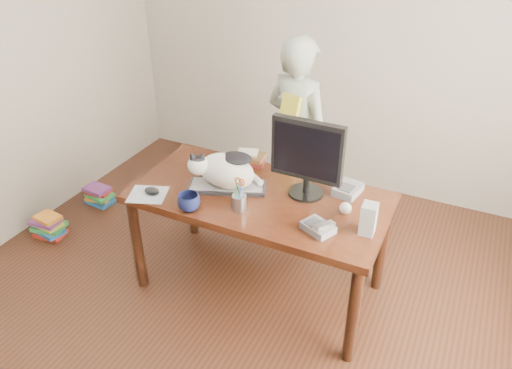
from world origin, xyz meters
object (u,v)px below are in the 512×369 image
(desk, at_px, (265,208))
(mouse, at_px, (152,191))
(book_stack, at_px, (249,158))
(person, at_px, (297,136))
(book_pile_a, at_px, (49,226))
(speaker, at_px, (368,219))
(pen_cup, at_px, (239,201))
(phone, at_px, (319,227))
(keyboard, at_px, (227,187))
(monitor, at_px, (307,155))
(book_pile_b, at_px, (99,195))
(baseball, at_px, (346,208))
(cat, at_px, (224,170))
(coffee_mug, at_px, (189,202))
(calculator, at_px, (348,189))

(desk, xyz_separation_m, mouse, (-0.60, -0.36, 0.17))
(book_stack, relative_size, person, 0.16)
(person, bearing_deg, mouse, 81.86)
(person, relative_size, book_pile_a, 5.70)
(desk, xyz_separation_m, speaker, (0.71, -0.18, 0.24))
(book_stack, bearing_deg, pen_cup, -80.80)
(phone, relative_size, book_stack, 0.85)
(desk, xyz_separation_m, phone, (0.46, -0.28, 0.17))
(keyboard, xyz_separation_m, book_pile_a, (-1.53, -0.18, -0.68))
(monitor, distance_m, mouse, 0.99)
(person, height_order, book_pile_a, person)
(pen_cup, xyz_separation_m, book_pile_b, (-1.68, 0.55, -0.74))
(phone, relative_size, baseball, 2.90)
(cat, relative_size, monitor, 0.91)
(speaker, relative_size, book_pile_a, 0.68)
(coffee_mug, bearing_deg, phone, 9.84)
(coffee_mug, xyz_separation_m, book_pile_b, (-1.42, 0.68, -0.73))
(speaker, height_order, baseball, speaker)
(cat, bearing_deg, speaker, -25.64)
(calculator, distance_m, person, 0.83)
(phone, distance_m, book_pile_a, 2.31)
(book_pile_b, bearing_deg, desk, -8.97)
(baseball, relative_size, book_stack, 0.29)
(keyboard, xyz_separation_m, book_stack, (-0.03, 0.37, 0.02))
(book_pile_b, bearing_deg, person, 16.90)
(baseball, xyz_separation_m, book_stack, (-0.78, 0.32, -0.00))
(cat, relative_size, book_stack, 1.84)
(cat, relative_size, book_pile_a, 1.69)
(person, xyz_separation_m, book_pile_a, (-1.67, -1.05, -0.68))
(desk, bearing_deg, book_pile_b, 171.03)
(baseball, bearing_deg, coffee_mug, -156.66)
(book_stack, bearing_deg, cat, -99.51)
(keyboard, bearing_deg, book_pile_a, 165.10)
(book_stack, xyz_separation_m, book_pile_a, (-1.51, -0.55, -0.70))
(cat, xyz_separation_m, pen_cup, (0.19, -0.17, -0.08))
(book_pile_b, bearing_deg, keyboard, -13.97)
(coffee_mug, xyz_separation_m, calculator, (0.79, 0.59, -0.03))
(speaker, distance_m, calculator, 0.42)
(phone, bearing_deg, book_pile_a, -155.19)
(baseball, height_order, book_pile_b, baseball)
(monitor, distance_m, book_pile_b, 2.21)
(speaker, xyz_separation_m, book_pile_a, (-2.46, -0.10, -0.76))
(mouse, xyz_separation_m, phone, (1.06, 0.08, 0.00))
(calculator, bearing_deg, monitor, -139.94)
(phone, xyz_separation_m, baseball, (0.08, 0.23, 0.01))
(cat, bearing_deg, keyboard, 8.36)
(keyboard, bearing_deg, book_pile_b, 144.59)
(keyboard, relative_size, cat, 1.14)
(book_pile_a, bearing_deg, mouse, -4.28)
(desk, relative_size, mouse, 13.49)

